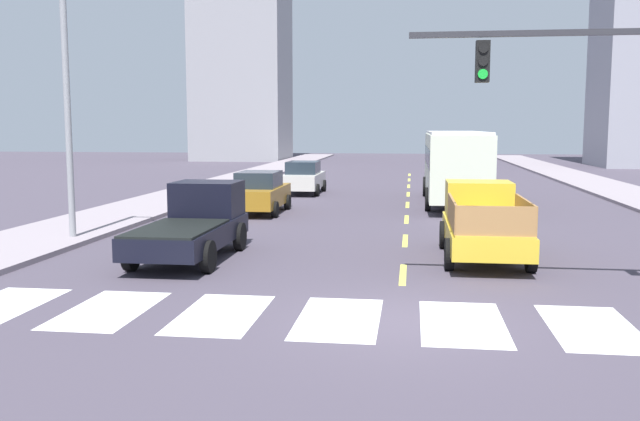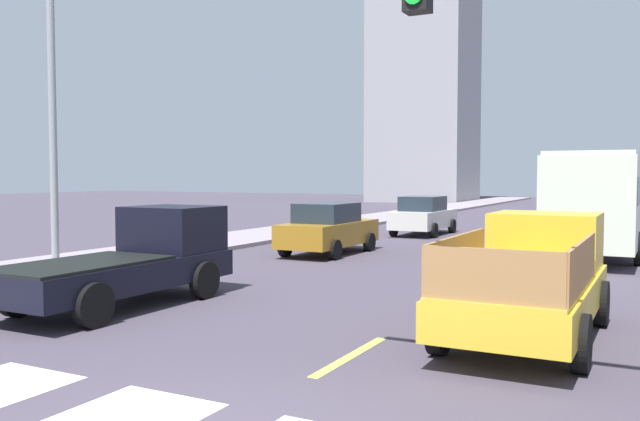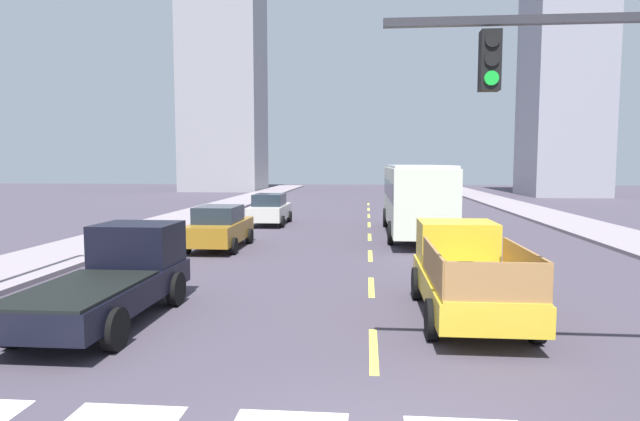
% 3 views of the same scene
% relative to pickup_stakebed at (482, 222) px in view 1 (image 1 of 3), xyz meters
% --- Properties ---
extents(ground_plane, '(160.00, 160.00, 0.00)m').
position_rel_pickup_stakebed_xyz_m(ground_plane, '(-2.10, -6.67, -0.94)').
color(ground_plane, '#433C49').
extents(sidewalk_left, '(3.63, 110.00, 0.15)m').
position_rel_pickup_stakebed_xyz_m(sidewalk_left, '(-13.41, 11.33, -0.86)').
color(sidewalk_left, gray).
rests_on(sidewalk_left, ground).
extents(crosswalk_stripe_0, '(1.51, 2.93, 0.01)m').
position_rel_pickup_stakebed_xyz_m(crosswalk_stripe_0, '(-9.97, -6.67, -0.93)').
color(crosswalk_stripe_0, white).
rests_on(crosswalk_stripe_0, ground).
extents(crosswalk_stripe_1, '(1.51, 2.93, 0.01)m').
position_rel_pickup_stakebed_xyz_m(crosswalk_stripe_1, '(-7.72, -6.67, -0.93)').
color(crosswalk_stripe_1, white).
rests_on(crosswalk_stripe_1, ground).
extents(crosswalk_stripe_2, '(1.51, 2.93, 0.01)m').
position_rel_pickup_stakebed_xyz_m(crosswalk_stripe_2, '(-5.47, -6.67, -0.93)').
color(crosswalk_stripe_2, white).
rests_on(crosswalk_stripe_2, ground).
extents(crosswalk_stripe_3, '(1.51, 2.93, 0.01)m').
position_rel_pickup_stakebed_xyz_m(crosswalk_stripe_3, '(-3.23, -6.67, -0.93)').
color(crosswalk_stripe_3, white).
rests_on(crosswalk_stripe_3, ground).
extents(crosswalk_stripe_4, '(1.51, 2.93, 0.01)m').
position_rel_pickup_stakebed_xyz_m(crosswalk_stripe_4, '(-0.98, -6.67, -0.93)').
color(crosswalk_stripe_4, white).
rests_on(crosswalk_stripe_4, ground).
extents(crosswalk_stripe_5, '(1.51, 2.93, 0.01)m').
position_rel_pickup_stakebed_xyz_m(crosswalk_stripe_5, '(1.27, -6.67, -0.93)').
color(crosswalk_stripe_5, white).
rests_on(crosswalk_stripe_5, ground).
extents(lane_dash_0, '(0.16, 2.40, 0.01)m').
position_rel_pickup_stakebed_xyz_m(lane_dash_0, '(-2.10, -2.67, -0.93)').
color(lane_dash_0, '#D5D44A').
rests_on(lane_dash_0, ground).
extents(lane_dash_1, '(0.16, 2.40, 0.01)m').
position_rel_pickup_stakebed_xyz_m(lane_dash_1, '(-2.10, 2.33, -0.93)').
color(lane_dash_1, '#D5D44A').
rests_on(lane_dash_1, ground).
extents(lane_dash_2, '(0.16, 2.40, 0.01)m').
position_rel_pickup_stakebed_xyz_m(lane_dash_2, '(-2.10, 7.33, -0.93)').
color(lane_dash_2, '#D5D44A').
rests_on(lane_dash_2, ground).
extents(lane_dash_3, '(0.16, 2.40, 0.01)m').
position_rel_pickup_stakebed_xyz_m(lane_dash_3, '(-2.10, 12.33, -0.93)').
color(lane_dash_3, '#D5D44A').
rests_on(lane_dash_3, ground).
extents(lane_dash_4, '(0.16, 2.40, 0.01)m').
position_rel_pickup_stakebed_xyz_m(lane_dash_4, '(-2.10, 17.33, -0.93)').
color(lane_dash_4, '#D5D44A').
rests_on(lane_dash_4, ground).
extents(lane_dash_5, '(0.16, 2.40, 0.01)m').
position_rel_pickup_stakebed_xyz_m(lane_dash_5, '(-2.10, 22.33, -0.93)').
color(lane_dash_5, '#D5D44A').
rests_on(lane_dash_5, ground).
extents(lane_dash_6, '(0.16, 2.40, 0.01)m').
position_rel_pickup_stakebed_xyz_m(lane_dash_6, '(-2.10, 27.33, -0.93)').
color(lane_dash_6, '#D5D44A').
rests_on(lane_dash_6, ground).
extents(lane_dash_7, '(0.16, 2.40, 0.01)m').
position_rel_pickup_stakebed_xyz_m(lane_dash_7, '(-2.10, 32.33, -0.93)').
color(lane_dash_7, '#D5D44A').
rests_on(lane_dash_7, ground).
extents(pickup_stakebed, '(2.18, 5.20, 1.96)m').
position_rel_pickup_stakebed_xyz_m(pickup_stakebed, '(0.00, 0.00, 0.00)').
color(pickup_stakebed, gold).
rests_on(pickup_stakebed, ground).
extents(pickup_dark, '(2.18, 5.20, 1.96)m').
position_rel_pickup_stakebed_xyz_m(pickup_dark, '(-7.78, -1.06, -0.02)').
color(pickup_dark, black).
rests_on(pickup_dark, ground).
extents(city_bus, '(2.72, 10.80, 3.32)m').
position_rel_pickup_stakebed_xyz_m(city_bus, '(0.01, 13.11, 1.02)').
color(city_bus, silver).
rests_on(city_bus, ground).
extents(sedan_near_left, '(2.02, 4.40, 1.72)m').
position_rel_pickup_stakebed_xyz_m(sedan_near_left, '(-7.63, 16.92, -0.08)').
color(sedan_near_left, beige).
rests_on(sedan_near_left, ground).
extents(sedan_mid, '(2.02, 4.40, 1.72)m').
position_rel_pickup_stakebed_xyz_m(sedan_mid, '(-8.11, 8.47, -0.08)').
color(sedan_mid, '#9A6A1B').
rests_on(sedan_mid, ground).
extents(streetlight_left, '(2.20, 0.28, 9.00)m').
position_rel_pickup_stakebed_xyz_m(streetlight_left, '(-12.16, 0.84, 4.03)').
color(streetlight_left, gray).
rests_on(streetlight_left, ground).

